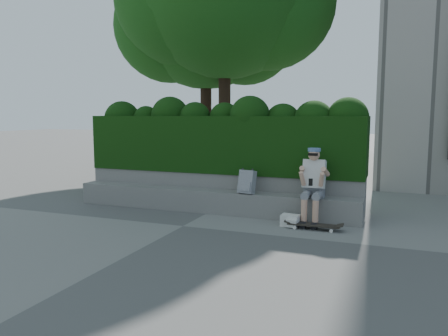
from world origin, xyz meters
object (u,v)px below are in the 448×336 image
at_px(backpack_ground, 290,220).
at_px(skateboard, 314,225).
at_px(person, 313,182).
at_px(backpack_plaid, 247,182).

bearing_deg(backpack_ground, skateboard, -5.99).
bearing_deg(person, backpack_plaid, 176.40).
bearing_deg(backpack_ground, backpack_plaid, 160.85).
relative_size(skateboard, backpack_plaid, 1.97).
distance_m(person, backpack_plaid, 1.30).
height_order(backpack_plaid, backpack_ground, backpack_plaid).
relative_size(person, backpack_ground, 4.33).
bearing_deg(skateboard, backpack_ground, 167.34).
distance_m(skateboard, backpack_plaid, 1.61).
bearing_deg(skateboard, backpack_plaid, 158.00).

